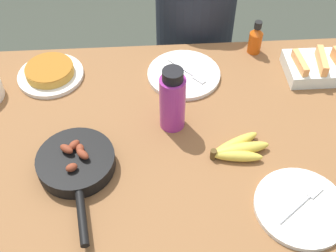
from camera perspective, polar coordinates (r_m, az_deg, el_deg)
name	(u,v)px	position (r m, az deg, el deg)	size (l,w,h in m)	color
ground_plane	(168,234)	(1.97, 0.00, -14.48)	(14.00, 14.00, 0.00)	#383D33
dining_table	(168,149)	(1.44, 0.00, -3.07)	(1.70, 0.92, 0.71)	brown
banana_bunch	(237,150)	(1.32, 9.31, -3.18)	(0.20, 0.13, 0.04)	gold
melon_tray	(328,66)	(1.67, 20.80, 7.55)	(0.30, 0.17, 0.10)	silver
skillet	(76,163)	(1.29, -12.30, -4.98)	(0.23, 0.40, 0.08)	black
frittata_plate_center	(50,73)	(1.61, -15.67, 6.98)	(0.24, 0.24, 0.05)	silver
empty_plate_far_left	(184,74)	(1.57, 2.16, 7.02)	(0.27, 0.27, 0.02)	silver
empty_plate_far_right	(301,207)	(1.26, 17.52, -10.44)	(0.26, 0.26, 0.02)	silver
water_bottle	(172,100)	(1.32, 0.61, 3.48)	(0.08, 0.08, 0.23)	#992D89
hot_sauce_bottle	(256,39)	(1.68, 11.77, 11.47)	(0.05, 0.05, 0.14)	#C64C0F
person_figure	(193,56)	(2.04, 3.40, 9.49)	(0.38, 0.38, 1.16)	black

